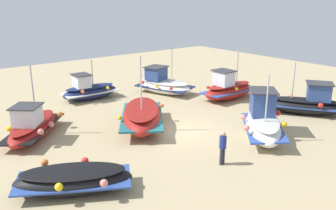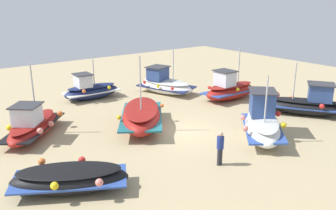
{
  "view_description": "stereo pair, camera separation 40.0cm",
  "coord_description": "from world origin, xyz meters",
  "px_view_note": "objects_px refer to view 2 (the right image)",
  "views": [
    {
      "loc": [
        12.1,
        14.32,
        7.4
      ],
      "look_at": [
        -0.81,
        -2.08,
        0.9
      ],
      "focal_mm": 37.68,
      "sensor_mm": 36.0,
      "label": 1
    },
    {
      "loc": [
        11.78,
        14.56,
        7.4
      ],
      "look_at": [
        -0.81,
        -2.08,
        0.9
      ],
      "focal_mm": 37.68,
      "sensor_mm": 36.0,
      "label": 2
    }
  ],
  "objects_px": {
    "fishing_boat_3": "(230,89)",
    "fishing_boat_6": "(141,116)",
    "fishing_boat_4": "(70,179)",
    "fishing_boat_2": "(33,125)",
    "mooring_buoy_1": "(276,95)",
    "fishing_boat_5": "(91,90)",
    "fishing_boat_7": "(308,104)",
    "person_walking": "(220,146)",
    "fishing_boat_1": "(165,84)",
    "fishing_boat_0": "(262,123)"
  },
  "relations": [
    {
      "from": "fishing_boat_3",
      "to": "fishing_boat_6",
      "type": "relative_size",
      "value": 0.8
    },
    {
      "from": "fishing_boat_2",
      "to": "fishing_boat_4",
      "type": "bearing_deg",
      "value": 35.89
    },
    {
      "from": "mooring_buoy_1",
      "to": "fishing_boat_5",
      "type": "bearing_deg",
      "value": -38.25
    },
    {
      "from": "fishing_boat_1",
      "to": "fishing_boat_6",
      "type": "bearing_deg",
      "value": 114.53
    },
    {
      "from": "fishing_boat_2",
      "to": "fishing_boat_7",
      "type": "xyz_separation_m",
      "value": [
        -15.3,
        6.97,
        0.07
      ]
    },
    {
      "from": "person_walking",
      "to": "mooring_buoy_1",
      "type": "bearing_deg",
      "value": -69.4
    },
    {
      "from": "fishing_boat_2",
      "to": "person_walking",
      "type": "height_order",
      "value": "fishing_boat_2"
    },
    {
      "from": "fishing_boat_0",
      "to": "fishing_boat_7",
      "type": "xyz_separation_m",
      "value": [
        -5.4,
        -0.63,
        -0.11
      ]
    },
    {
      "from": "fishing_boat_6",
      "to": "fishing_boat_4",
      "type": "bearing_deg",
      "value": 159.89
    },
    {
      "from": "fishing_boat_4",
      "to": "person_walking",
      "type": "xyz_separation_m",
      "value": [
        -6.31,
        1.95,
        0.4
      ]
    },
    {
      "from": "fishing_boat_7",
      "to": "mooring_buoy_1",
      "type": "height_order",
      "value": "fishing_boat_7"
    },
    {
      "from": "fishing_boat_2",
      "to": "mooring_buoy_1",
      "type": "height_order",
      "value": "fishing_boat_2"
    },
    {
      "from": "fishing_boat_3",
      "to": "person_walking",
      "type": "xyz_separation_m",
      "value": [
        8.2,
        7.14,
        0.17
      ]
    },
    {
      "from": "fishing_boat_5",
      "to": "fishing_boat_6",
      "type": "distance_m",
      "value": 7.28
    },
    {
      "from": "fishing_boat_5",
      "to": "fishing_boat_7",
      "type": "distance_m",
      "value": 15.23
    },
    {
      "from": "fishing_boat_1",
      "to": "fishing_boat_5",
      "type": "height_order",
      "value": "fishing_boat_1"
    },
    {
      "from": "fishing_boat_4",
      "to": "person_walking",
      "type": "relative_size",
      "value": 3.0
    },
    {
      "from": "fishing_boat_0",
      "to": "fishing_boat_3",
      "type": "bearing_deg",
      "value": 10.99
    },
    {
      "from": "fishing_boat_4",
      "to": "fishing_boat_7",
      "type": "distance_m",
      "value": 15.91
    },
    {
      "from": "fishing_boat_3",
      "to": "fishing_boat_4",
      "type": "xyz_separation_m",
      "value": [
        14.51,
        5.18,
        -0.23
      ]
    },
    {
      "from": "fishing_boat_7",
      "to": "person_walking",
      "type": "height_order",
      "value": "fishing_boat_7"
    },
    {
      "from": "mooring_buoy_1",
      "to": "fishing_boat_1",
      "type": "bearing_deg",
      "value": -50.56
    },
    {
      "from": "fishing_boat_0",
      "to": "fishing_boat_2",
      "type": "height_order",
      "value": "fishing_boat_2"
    },
    {
      "from": "fishing_boat_1",
      "to": "fishing_boat_7",
      "type": "distance_m",
      "value": 10.74
    },
    {
      "from": "fishing_boat_1",
      "to": "fishing_boat_4",
      "type": "bearing_deg",
      "value": 110.37
    },
    {
      "from": "fishing_boat_1",
      "to": "person_walking",
      "type": "height_order",
      "value": "fishing_boat_1"
    },
    {
      "from": "fishing_boat_1",
      "to": "mooring_buoy_1",
      "type": "bearing_deg",
      "value": -159.34
    },
    {
      "from": "fishing_boat_7",
      "to": "person_walking",
      "type": "distance_m",
      "value": 9.74
    },
    {
      "from": "fishing_boat_5",
      "to": "mooring_buoy_1",
      "type": "xyz_separation_m",
      "value": [
        -10.82,
        8.53,
        -0.3
      ]
    },
    {
      "from": "fishing_boat_4",
      "to": "fishing_boat_3",
      "type": "bearing_deg",
      "value": -130.73
    },
    {
      "from": "fishing_boat_2",
      "to": "mooring_buoy_1",
      "type": "xyz_separation_m",
      "value": [
        -16.57,
        3.64,
        -0.28
      ]
    },
    {
      "from": "fishing_boat_2",
      "to": "fishing_boat_3",
      "type": "height_order",
      "value": "fishing_boat_2"
    },
    {
      "from": "fishing_boat_5",
      "to": "fishing_boat_4",
      "type": "bearing_deg",
      "value": 62.84
    },
    {
      "from": "fishing_boat_2",
      "to": "fishing_boat_4",
      "type": "distance_m",
      "value": 6.67
    },
    {
      "from": "fishing_boat_3",
      "to": "fishing_boat_0",
      "type": "bearing_deg",
      "value": 56.72
    },
    {
      "from": "fishing_boat_0",
      "to": "fishing_boat_4",
      "type": "distance_m",
      "value": 10.56
    },
    {
      "from": "mooring_buoy_1",
      "to": "person_walking",
      "type": "bearing_deg",
      "value": 24.53
    },
    {
      "from": "fishing_boat_0",
      "to": "fishing_boat_6",
      "type": "xyz_separation_m",
      "value": [
        4.39,
        -5.21,
        -0.14
      ]
    },
    {
      "from": "fishing_boat_0",
      "to": "mooring_buoy_1",
      "type": "height_order",
      "value": "fishing_boat_0"
    },
    {
      "from": "person_walking",
      "to": "fishing_boat_2",
      "type": "bearing_deg",
      "value": 29.63
    },
    {
      "from": "fishing_boat_2",
      "to": "fishing_boat_7",
      "type": "bearing_deg",
      "value": 106.62
    },
    {
      "from": "fishing_boat_6",
      "to": "person_walking",
      "type": "bearing_deg",
      "value": -143.14
    },
    {
      "from": "fishing_boat_0",
      "to": "fishing_boat_5",
      "type": "bearing_deg",
      "value": 62.47
    },
    {
      "from": "fishing_boat_3",
      "to": "fishing_boat_6",
      "type": "height_order",
      "value": "fishing_boat_6"
    },
    {
      "from": "fishing_boat_0",
      "to": "fishing_boat_5",
      "type": "relative_size",
      "value": 1.12
    },
    {
      "from": "fishing_boat_2",
      "to": "fishing_boat_3",
      "type": "distance_m",
      "value": 13.98
    },
    {
      "from": "fishing_boat_4",
      "to": "fishing_boat_6",
      "type": "distance_m",
      "value": 7.45
    },
    {
      "from": "fishing_boat_2",
      "to": "fishing_boat_7",
      "type": "relative_size",
      "value": 0.98
    },
    {
      "from": "mooring_buoy_1",
      "to": "fishing_boat_7",
      "type": "bearing_deg",
      "value": 69.16
    },
    {
      "from": "fishing_boat_3",
      "to": "fishing_boat_6",
      "type": "distance_m",
      "value": 8.44
    }
  ]
}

